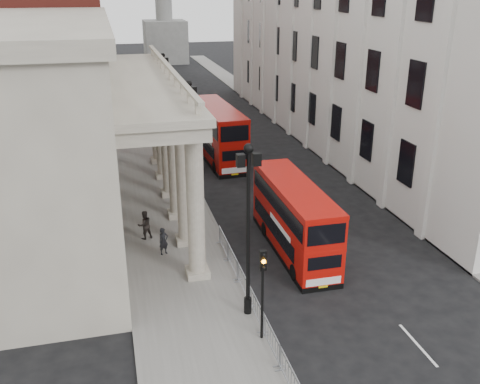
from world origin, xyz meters
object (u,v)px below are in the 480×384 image
at_px(bus_far, 218,132).
at_px(pedestrian_c, 182,197).
at_px(lamp_post_mid, 190,130).
at_px(lamp_post_north, 164,90).
at_px(pedestrian_b, 145,225).
at_px(bus_near, 294,217).
at_px(lamp_post_south, 248,220).
at_px(traffic_light, 263,279).
at_px(pedestrian_a, 164,241).

distance_m(bus_far, pedestrian_c, 12.17).
xyz_separation_m(lamp_post_mid, lamp_post_north, (0.00, 16.00, 0.00)).
bearing_deg(pedestrian_c, bus_far, 77.32).
bearing_deg(lamp_post_north, pedestrian_b, -100.03).
xyz_separation_m(lamp_post_mid, bus_far, (3.64, 8.13, -2.45)).
relative_size(bus_near, pedestrian_b, 5.25).
relative_size(lamp_post_south, lamp_post_north, 1.00).
relative_size(lamp_post_north, bus_near, 0.88).
distance_m(traffic_light, pedestrian_c, 15.26).
bearing_deg(pedestrian_a, bus_near, -34.33).
bearing_deg(lamp_post_south, lamp_post_mid, 90.00).
distance_m(lamp_post_north, pedestrian_b, 23.51).
relative_size(lamp_post_north, pedestrian_b, 4.60).
bearing_deg(bus_near, pedestrian_b, 158.00).
relative_size(lamp_post_mid, bus_near, 0.88).
xyz_separation_m(traffic_light, pedestrian_c, (-1.29, 15.06, -2.06)).
bearing_deg(bus_far, lamp_post_north, 112.11).
bearing_deg(bus_near, pedestrian_a, 171.74).
bearing_deg(bus_far, pedestrian_b, -119.84).
bearing_deg(pedestrian_c, lamp_post_north, 97.26).
distance_m(pedestrian_a, pedestrian_c, 6.48).
height_order(lamp_post_north, pedestrian_b, lamp_post_north).
relative_size(traffic_light, bus_near, 0.45).
relative_size(lamp_post_north, pedestrian_a, 5.14).
distance_m(lamp_post_mid, lamp_post_north, 16.00).
relative_size(traffic_light, pedestrian_c, 2.31).
bearing_deg(pedestrian_c, traffic_light, -74.28).
bearing_deg(traffic_light, pedestrian_a, 110.13).
relative_size(lamp_post_south, pedestrian_b, 4.60).
height_order(bus_far, pedestrian_b, bus_far).
bearing_deg(pedestrian_c, pedestrian_a, -96.92).
xyz_separation_m(traffic_light, pedestrian_a, (-3.26, 8.89, -2.18)).
height_order(lamp_post_south, pedestrian_a, lamp_post_south).
relative_size(traffic_light, bus_far, 0.39).
height_order(traffic_light, bus_far, bus_far).
xyz_separation_m(lamp_post_mid, pedestrian_b, (-4.04, -6.84, -3.89)).
bearing_deg(pedestrian_c, lamp_post_mid, 78.99).
bearing_deg(lamp_post_south, pedestrian_b, 113.78).
height_order(lamp_post_south, bus_far, lamp_post_south).
bearing_deg(lamp_post_south, lamp_post_north, 90.00).
height_order(bus_far, pedestrian_a, bus_far).
bearing_deg(pedestrian_b, lamp_post_north, -116.65).
bearing_deg(bus_near, lamp_post_north, 99.52).
bearing_deg(traffic_light, bus_near, 61.79).
relative_size(lamp_post_north, bus_far, 0.75).
xyz_separation_m(lamp_post_south, bus_near, (4.27, 5.76, -2.77)).
bearing_deg(traffic_light, lamp_post_south, 92.84).
distance_m(lamp_post_mid, bus_far, 9.23).
xyz_separation_m(lamp_post_mid, traffic_light, (0.10, -18.02, -1.80)).
distance_m(lamp_post_north, pedestrian_c, 19.38).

